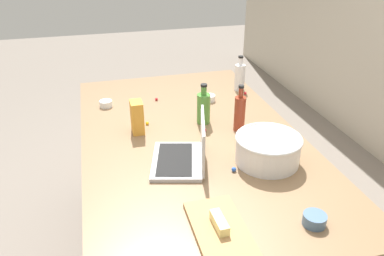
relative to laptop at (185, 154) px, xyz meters
The scene contains 19 objects.
island_counter 0.55m from the laptop, 158.26° to the left, with size 1.83×1.09×0.90m.
laptop is the anchor object (origin of this frame).
mixing_bowl_large 0.37m from the laptop, 76.39° to the left, with size 0.30×0.30×0.13m.
bottle_soy 0.42m from the laptop, 124.11° to the left, with size 0.06×0.06×0.25m.
bottle_olive 0.41m from the laptop, 152.46° to the left, with size 0.07×0.07×0.22m.
bottle_vinegar 0.93m from the laptop, 144.12° to the left, with size 0.07×0.07×0.23m.
cutting_board 0.46m from the laptop, ahead, with size 0.33×0.18×0.02m, color #AD7F4C.
butter_stick_left 0.45m from the laptop, ahead, with size 0.11×0.04×0.04m, color #F4E58C.
ramekin_small 0.77m from the laptop, 156.56° to the right, with size 0.07×0.07×0.04m, color white.
ramekin_medium 0.62m from the laptop, 34.24° to the left, with size 0.08×0.08×0.04m, color slate.
ramekin_wide 0.70m from the laptop, 154.34° to the left, with size 0.08×0.08×0.04m, color white.
candy_bag 0.39m from the laptop, 154.14° to the right, with size 0.09×0.06×0.17m, color gold.
candy_0 0.31m from the laptop, 147.61° to the left, with size 0.02×0.02×0.02m, color red.
candy_1 0.56m from the laptop, 112.32° to the left, with size 0.02×0.02×0.02m, color red.
candy_2 0.47m from the laptop, 76.43° to the left, with size 0.02×0.02×0.02m, color red.
candy_3 0.43m from the laptop, 165.27° to the right, with size 0.02×0.02×0.02m, color yellow.
candy_4 0.72m from the laptop, behind, with size 0.02×0.02×0.02m, color red.
candy_5 0.87m from the laptop, 140.29° to the left, with size 0.02×0.02×0.02m, color red.
candy_6 0.23m from the laptop, 56.76° to the left, with size 0.02×0.02×0.02m, color blue.
Camera 1 is at (1.63, -0.43, 1.84)m, focal length 35.70 mm.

